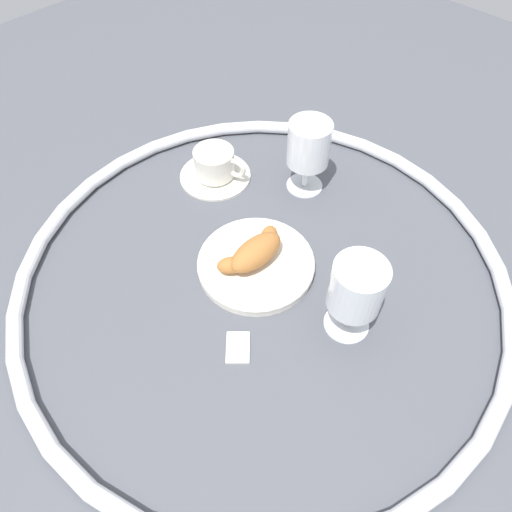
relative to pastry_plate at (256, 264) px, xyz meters
name	(u,v)px	position (x,y,z in m)	size (l,w,h in m)	color
ground_plane	(262,278)	(-0.01, -0.02, -0.01)	(2.20, 2.20, 0.00)	#4C4F56
table_chrome_rim	(262,273)	(-0.01, -0.02, 0.00)	(0.78, 0.78, 0.02)	silver
pastry_plate	(256,264)	(0.00, 0.00, 0.00)	(0.19, 0.19, 0.02)	silver
croissant_large	(255,252)	(0.00, 0.00, 0.03)	(0.14, 0.06, 0.04)	#AD6B33
coffee_cup_near	(215,166)	(0.10, 0.21, 0.02)	(0.14, 0.14, 0.06)	silver
juice_glass_left	(309,146)	(0.20, 0.07, 0.08)	(0.08, 0.08, 0.14)	white
juice_glass_right	(356,290)	(0.02, -0.17, 0.08)	(0.08, 0.08, 0.14)	white
sugar_packet	(238,347)	(-0.12, -0.08, -0.01)	(0.05, 0.03, 0.01)	white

